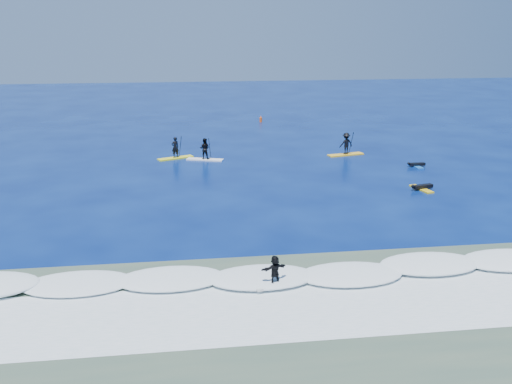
{
  "coord_description": "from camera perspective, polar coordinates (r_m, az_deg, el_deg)",
  "views": [
    {
      "loc": [
        -6.35,
        -33.19,
        11.01
      ],
      "look_at": [
        -1.66,
        1.53,
        0.6
      ],
      "focal_mm": 40.0,
      "sensor_mm": 36.0,
      "label": 1
    }
  ],
  "objects": [
    {
      "name": "ground",
      "position": [
        35.54,
        2.99,
        -1.52
      ],
      "size": [
        160.0,
        160.0,
        0.0
      ],
      "primitive_type": "plane",
      "color": "#04134B",
      "rests_on": "ground"
    },
    {
      "name": "shallow_water",
      "position": [
        23.01,
        9.54,
        -12.27
      ],
      "size": [
        90.0,
        13.0,
        0.01
      ],
      "primitive_type": "cube",
      "color": "#3B5043",
      "rests_on": "ground"
    },
    {
      "name": "breaking_wave",
      "position": [
        26.44,
        7.0,
        -8.19
      ],
      "size": [
        40.0,
        6.0,
        0.3
      ],
      "primitive_type": "cube",
      "color": "white",
      "rests_on": "ground"
    },
    {
      "name": "whitewater",
      "position": [
        23.86,
        8.83,
        -11.15
      ],
      "size": [
        34.0,
        5.0,
        0.02
      ],
      "primitive_type": "cube",
      "color": "silver",
      "rests_on": "ground"
    },
    {
      "name": "sup_paddler_left",
      "position": [
        48.59,
        -8.07,
        4.1
      ],
      "size": [
        3.1,
        1.9,
        2.14
      ],
      "rotation": [
        0.0,
        0.0,
        0.4
      ],
      "color": "yellow",
      "rests_on": "ground"
    },
    {
      "name": "sup_paddler_center",
      "position": [
        47.74,
        -5.15,
        4.14
      ],
      "size": [
        3.14,
        1.7,
        2.15
      ],
      "rotation": [
        0.0,
        0.0,
        -0.32
      ],
      "color": "white",
      "rests_on": "ground"
    },
    {
      "name": "sup_paddler_right",
      "position": [
        49.96,
        8.99,
        4.66
      ],
      "size": [
        3.34,
        1.54,
        2.27
      ],
      "rotation": [
        0.0,
        0.0,
        0.23
      ],
      "color": "yellow",
      "rests_on": "ground"
    },
    {
      "name": "prone_paddler_near",
      "position": [
        40.8,
        16.23,
        0.44
      ],
      "size": [
        1.67,
        2.17,
        0.44
      ],
      "rotation": [
        0.0,
        0.0,
        1.8
      ],
      "color": "yellow",
      "rests_on": "ground"
    },
    {
      "name": "prone_paddler_far",
      "position": [
        47.23,
        15.72,
        2.61
      ],
      "size": [
        1.48,
        1.88,
        0.39
      ],
      "rotation": [
        0.0,
        0.0,
        1.61
      ],
      "color": "blue",
      "rests_on": "ground"
    },
    {
      "name": "wave_surfer",
      "position": [
        24.62,
        1.89,
        -7.99
      ],
      "size": [
        1.97,
        1.13,
        1.38
      ],
      "rotation": [
        0.0,
        0.0,
        0.34
      ],
      "color": "silver",
      "rests_on": "breaking_wave"
    },
    {
      "name": "marker_buoy",
      "position": [
        66.35,
        0.48,
        7.29
      ],
      "size": [
        0.32,
        0.32,
        0.77
      ],
      "rotation": [
        0.0,
        0.0,
        -0.38
      ],
      "color": "#EB4F14",
      "rests_on": "ground"
    }
  ]
}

